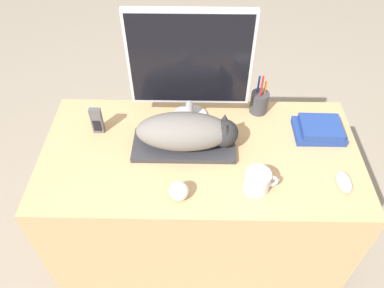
{
  "coord_description": "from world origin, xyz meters",
  "views": [
    {
      "loc": [
        -0.02,
        -0.73,
        1.9
      ],
      "look_at": [
        -0.03,
        0.32,
        0.8
      ],
      "focal_mm": 35.0,
      "sensor_mm": 36.0,
      "label": 1
    }
  ],
  "objects_px": {
    "baseball": "(179,191)",
    "computer_mouse": "(344,182)",
    "cat": "(189,131)",
    "phone": "(97,121)",
    "book_stack": "(319,129)",
    "coffee_mug": "(258,181)",
    "keyboard": "(184,146)",
    "monitor": "(190,63)",
    "pen_cup": "(259,102)"
  },
  "relations": [
    {
      "from": "keyboard",
      "to": "pen_cup",
      "type": "relative_size",
      "value": 2.04
    },
    {
      "from": "computer_mouse",
      "to": "coffee_mug",
      "type": "relative_size",
      "value": 0.82
    },
    {
      "from": "phone",
      "to": "pen_cup",
      "type": "bearing_deg",
      "value": 11.82
    },
    {
      "from": "cat",
      "to": "phone",
      "type": "relative_size",
      "value": 3.23
    },
    {
      "from": "baseball",
      "to": "phone",
      "type": "height_order",
      "value": "phone"
    },
    {
      "from": "coffee_mug",
      "to": "keyboard",
      "type": "bearing_deg",
      "value": 143.92
    },
    {
      "from": "monitor",
      "to": "pen_cup",
      "type": "xyz_separation_m",
      "value": [
        0.32,
        0.06,
        -0.25
      ]
    },
    {
      "from": "monitor",
      "to": "phone",
      "type": "relative_size",
      "value": 4.08
    },
    {
      "from": "computer_mouse",
      "to": "baseball",
      "type": "bearing_deg",
      "value": -173.71
    },
    {
      "from": "keyboard",
      "to": "baseball",
      "type": "distance_m",
      "value": 0.26
    },
    {
      "from": "monitor",
      "to": "pen_cup",
      "type": "bearing_deg",
      "value": 10.21
    },
    {
      "from": "pen_cup",
      "to": "keyboard",
      "type": "bearing_deg",
      "value": -144.44
    },
    {
      "from": "monitor",
      "to": "computer_mouse",
      "type": "relative_size",
      "value": 5.0
    },
    {
      "from": "computer_mouse",
      "to": "pen_cup",
      "type": "xyz_separation_m",
      "value": [
        -0.29,
        0.43,
        0.04
      ]
    },
    {
      "from": "computer_mouse",
      "to": "pen_cup",
      "type": "bearing_deg",
      "value": 123.71
    },
    {
      "from": "keyboard",
      "to": "monitor",
      "type": "bearing_deg",
      "value": 83.25
    },
    {
      "from": "cat",
      "to": "coffee_mug",
      "type": "relative_size",
      "value": 3.26
    },
    {
      "from": "computer_mouse",
      "to": "baseball",
      "type": "distance_m",
      "value": 0.64
    },
    {
      "from": "cat",
      "to": "book_stack",
      "type": "xyz_separation_m",
      "value": [
        0.57,
        0.09,
        -0.07
      ]
    },
    {
      "from": "cat",
      "to": "book_stack",
      "type": "relative_size",
      "value": 1.97
    },
    {
      "from": "computer_mouse",
      "to": "pen_cup",
      "type": "height_order",
      "value": "pen_cup"
    },
    {
      "from": "cat",
      "to": "monitor",
      "type": "relative_size",
      "value": 0.79
    },
    {
      "from": "cat",
      "to": "phone",
      "type": "height_order",
      "value": "cat"
    },
    {
      "from": "coffee_mug",
      "to": "book_stack",
      "type": "height_order",
      "value": "coffee_mug"
    },
    {
      "from": "monitor",
      "to": "book_stack",
      "type": "bearing_deg",
      "value": -9.23
    },
    {
      "from": "phone",
      "to": "baseball",
      "type": "bearing_deg",
      "value": -43.44
    },
    {
      "from": "keyboard",
      "to": "phone",
      "type": "relative_size",
      "value": 3.33
    },
    {
      "from": "cat",
      "to": "computer_mouse",
      "type": "distance_m",
      "value": 0.63
    },
    {
      "from": "baseball",
      "to": "monitor",
      "type": "bearing_deg",
      "value": 85.82
    },
    {
      "from": "cat",
      "to": "coffee_mug",
      "type": "bearing_deg",
      "value": -38.41
    },
    {
      "from": "computer_mouse",
      "to": "baseball",
      "type": "relative_size",
      "value": 1.41
    },
    {
      "from": "coffee_mug",
      "to": "phone",
      "type": "bearing_deg",
      "value": 155.63
    },
    {
      "from": "pen_cup",
      "to": "book_stack",
      "type": "distance_m",
      "value": 0.29
    },
    {
      "from": "cat",
      "to": "monitor",
      "type": "xyz_separation_m",
      "value": [
        -0.0,
        0.19,
        0.2
      ]
    },
    {
      "from": "monitor",
      "to": "coffee_mug",
      "type": "distance_m",
      "value": 0.54
    },
    {
      "from": "cat",
      "to": "monitor",
      "type": "height_order",
      "value": "monitor"
    },
    {
      "from": "cat",
      "to": "phone",
      "type": "bearing_deg",
      "value": 167.07
    },
    {
      "from": "keyboard",
      "to": "coffee_mug",
      "type": "distance_m",
      "value": 0.36
    },
    {
      "from": "monitor",
      "to": "coffee_mug",
      "type": "height_order",
      "value": "monitor"
    },
    {
      "from": "baseball",
      "to": "computer_mouse",
      "type": "bearing_deg",
      "value": 6.29
    },
    {
      "from": "keyboard",
      "to": "book_stack",
      "type": "xyz_separation_m",
      "value": [
        0.59,
        0.09,
        0.02
      ]
    },
    {
      "from": "computer_mouse",
      "to": "coffee_mug",
      "type": "distance_m",
      "value": 0.34
    },
    {
      "from": "keyboard",
      "to": "pen_cup",
      "type": "height_order",
      "value": "pen_cup"
    },
    {
      "from": "phone",
      "to": "book_stack",
      "type": "distance_m",
      "value": 0.97
    },
    {
      "from": "keyboard",
      "to": "cat",
      "type": "xyz_separation_m",
      "value": [
        0.02,
        0.0,
        0.09
      ]
    },
    {
      "from": "coffee_mug",
      "to": "phone",
      "type": "relative_size",
      "value": 0.99
    },
    {
      "from": "keyboard",
      "to": "book_stack",
      "type": "bearing_deg",
      "value": 9.0
    },
    {
      "from": "coffee_mug",
      "to": "phone",
      "type": "height_order",
      "value": "phone"
    },
    {
      "from": "cat",
      "to": "computer_mouse",
      "type": "relative_size",
      "value": 3.95
    },
    {
      "from": "cat",
      "to": "coffee_mug",
      "type": "height_order",
      "value": "cat"
    }
  ]
}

